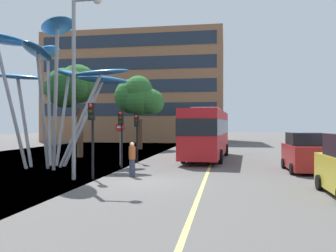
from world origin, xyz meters
TOP-DOWN VIEW (x-y plane):
  - ground at (-0.65, 0.00)m, footprint 120.00×240.00m
  - red_bus at (2.24, 11.07)m, footprint 3.23×11.30m
  - leaf_sculpture at (-6.83, 4.71)m, footprint 9.19×10.03m
  - traffic_light_kerb_near at (-2.57, 0.21)m, footprint 0.28×0.42m
  - traffic_light_kerb_far at (-2.47, 4.56)m, footprint 0.28×0.42m
  - traffic_light_island_mid at (-2.29, 7.53)m, footprint 0.28×0.42m
  - car_parked_mid at (7.94, 4.75)m, footprint 2.08×4.28m
  - street_lamp at (-3.10, 0.04)m, footprint 1.47×0.44m
  - tree_pavement_near at (-8.47, 10.84)m, footprint 3.78×4.17m
  - tree_pavement_far at (-5.29, 20.38)m, footprint 5.17×4.42m
  - pedestrian at (-0.93, 1.35)m, footprint 0.34×0.34m
  - no_entry_sign at (-2.95, 5.93)m, footprint 0.60×0.12m
  - backdrop_building at (-10.68, 40.89)m, footprint 27.88×13.39m

SIDE VIEW (x-z plane):
  - ground at x=-0.65m, z-range -0.10..0.00m
  - pedestrian at x=-0.93m, z-range 0.00..1.71m
  - car_parked_mid at x=7.94m, z-range -0.06..2.09m
  - no_entry_sign at x=-2.95m, z-range 0.45..3.18m
  - red_bus at x=2.24m, z-range 0.18..4.02m
  - traffic_light_island_mid at x=-2.29m, z-range 0.74..4.00m
  - traffic_light_kerb_far at x=-2.47m, z-range 0.77..4.16m
  - traffic_light_kerb_near at x=-2.57m, z-range 0.81..4.39m
  - street_lamp at x=-3.10m, z-range 1.07..9.67m
  - tree_pavement_far at x=-5.29m, z-range 1.60..9.32m
  - tree_pavement_near at x=-8.47m, z-range 1.90..9.39m
  - leaf_sculpture at x=-6.83m, z-range 2.19..10.21m
  - backdrop_building at x=-10.68m, z-range 0.00..16.88m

